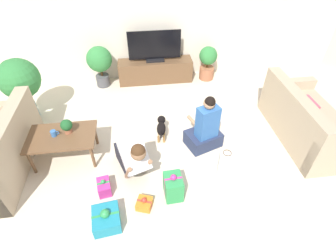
% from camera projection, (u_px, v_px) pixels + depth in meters
% --- Properties ---
extents(ground_plane, '(16.00, 16.00, 0.00)m').
position_uv_depth(ground_plane, '(163.00, 159.00, 4.04)').
color(ground_plane, beige).
extents(wall_back, '(8.40, 0.06, 2.60)m').
position_uv_depth(wall_back, '(147.00, 17.00, 5.18)').
color(wall_back, silver).
rests_on(wall_back, ground_plane).
extents(sofa_right, '(0.92, 1.76, 0.85)m').
position_uv_depth(sofa_right, '(306.00, 122.00, 4.26)').
color(sofa_right, tan).
rests_on(sofa_right, ground_plane).
extents(coffee_table, '(0.97, 0.62, 0.45)m').
position_uv_depth(coffee_table, '(62.00, 138.00, 3.82)').
color(coffee_table, brown).
rests_on(coffee_table, ground_plane).
extents(tv_console, '(1.57, 0.39, 0.48)m').
position_uv_depth(tv_console, '(155.00, 71.00, 5.68)').
color(tv_console, brown).
rests_on(tv_console, ground_plane).
extents(tv, '(1.08, 0.20, 0.64)m').
position_uv_depth(tv, '(155.00, 48.00, 5.34)').
color(tv, black).
rests_on(tv, tv_console).
extents(potted_plant_corner_left, '(0.68, 0.68, 1.13)m').
position_uv_depth(potted_plant_corner_left, '(19.00, 80.00, 4.36)').
color(potted_plant_corner_left, '#336B84').
rests_on(potted_plant_corner_left, ground_plane).
extents(potted_plant_back_right, '(0.38, 0.38, 0.74)m').
position_uv_depth(potted_plant_back_right, '(208.00, 61.00, 5.64)').
color(potted_plant_back_right, '#A36042').
rests_on(potted_plant_back_right, ground_plane).
extents(potted_plant_back_left, '(0.51, 0.51, 0.86)m').
position_uv_depth(potted_plant_back_left, '(100.00, 62.00, 5.33)').
color(potted_plant_back_left, '#4C4C51').
rests_on(potted_plant_back_left, ground_plane).
extents(person_kneeling, '(0.55, 0.82, 0.78)m').
position_uv_depth(person_kneeling, '(132.00, 156.00, 3.63)').
color(person_kneeling, '#23232D').
rests_on(person_kneeling, ground_plane).
extents(person_sitting, '(0.63, 0.59, 0.96)m').
position_uv_depth(person_sitting, '(205.00, 129.00, 4.07)').
color(person_sitting, '#283351').
rests_on(person_sitting, ground_plane).
extents(dog, '(0.18, 0.48, 0.32)m').
position_uv_depth(dog, '(161.00, 127.00, 4.30)').
color(dog, black).
rests_on(dog, ground_plane).
extents(gift_box_a, '(0.36, 0.39, 0.27)m').
position_uv_depth(gift_box_a, '(106.00, 219.00, 3.17)').
color(gift_box_a, teal).
rests_on(gift_box_a, ground_plane).
extents(gift_box_b, '(0.20, 0.27, 0.23)m').
position_uv_depth(gift_box_b, '(104.00, 187.00, 3.54)').
color(gift_box_b, '#CC3389').
rests_on(gift_box_b, ground_plane).
extents(gift_box_c, '(0.24, 0.30, 0.40)m').
position_uv_depth(gift_box_c, '(173.00, 186.00, 3.44)').
color(gift_box_c, '#2D934C').
rests_on(gift_box_c, ground_plane).
extents(gift_box_d, '(0.24, 0.24, 0.17)m').
position_uv_depth(gift_box_d, '(144.00, 203.00, 3.38)').
color(gift_box_d, orange).
rests_on(gift_box_d, ground_plane).
extents(gift_bag_a, '(0.20, 0.14, 0.46)m').
position_uv_depth(gift_bag_a, '(225.00, 164.00, 3.67)').
color(gift_bag_a, white).
rests_on(gift_bag_a, ground_plane).
extents(mug, '(0.12, 0.08, 0.09)m').
position_uv_depth(mug, '(54.00, 133.00, 3.76)').
color(mug, '#386BAD').
rests_on(mug, coffee_table).
extents(tabletop_plant, '(0.17, 0.17, 0.22)m').
position_uv_depth(tabletop_plant, '(67.00, 126.00, 3.77)').
color(tabletop_plant, '#A36042').
rests_on(tabletop_plant, coffee_table).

